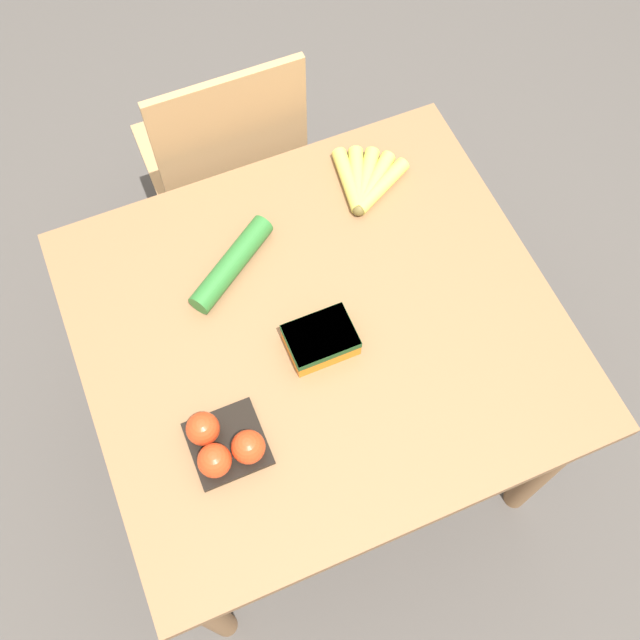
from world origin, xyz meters
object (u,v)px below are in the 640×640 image
(banana_bunch, at_px, (365,182))
(carrot_bag, at_px, (321,339))
(tomato_pack, at_px, (223,445))
(cucumber_near, at_px, (232,264))
(chair, at_px, (229,165))

(banana_bunch, height_order, carrot_bag, carrot_bag)
(tomato_pack, bearing_deg, cucumber_near, 67.96)
(chair, distance_m, banana_bunch, 0.52)
(cucumber_near, bearing_deg, tomato_pack, -112.04)
(tomato_pack, height_order, carrot_bag, tomato_pack)
(tomato_pack, relative_size, carrot_bag, 1.04)
(banana_bunch, xyz_separation_m, cucumber_near, (-0.36, -0.09, 0.01))
(cucumber_near, bearing_deg, chair, 74.67)
(banana_bunch, xyz_separation_m, tomato_pack, (-0.52, -0.48, 0.02))
(carrot_bag, height_order, cucumber_near, carrot_bag)
(carrot_bag, bearing_deg, chair, 88.38)
(banana_bunch, bearing_deg, cucumber_near, -165.89)
(tomato_pack, bearing_deg, carrot_bag, 27.55)
(banana_bunch, height_order, cucumber_near, cucumber_near)
(tomato_pack, distance_m, cucumber_near, 0.41)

